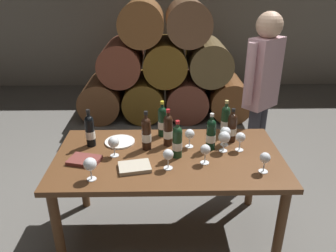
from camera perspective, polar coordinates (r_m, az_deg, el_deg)
name	(u,v)px	position (r m, az deg, el deg)	size (l,w,h in m)	color
ground_plane	(168,233)	(2.95, 0.08, -17.96)	(14.00, 14.00, 0.00)	#66635E
cellar_back_wall	(164,9)	(6.39, -0.70, 19.45)	(10.00, 0.24, 2.80)	gray
barrel_stack	(165,69)	(4.93, -0.52, 9.83)	(2.49, 0.90, 1.69)	brown
dining_table	(168,166)	(2.54, 0.08, -6.84)	(1.70, 0.90, 0.76)	brown
wine_bottle_0	(162,121)	(2.74, -0.99, 0.88)	(0.07, 0.07, 0.31)	black
wine_bottle_1	(146,133)	(2.53, -3.74, -1.22)	(0.07, 0.07, 0.31)	black
wine_bottle_2	(232,127)	(2.70, 10.96, -0.20)	(0.07, 0.07, 0.28)	black
wine_bottle_3	(177,141)	(2.42, 1.61, -2.67)	(0.07, 0.07, 0.29)	#19381E
wine_bottle_4	(168,130)	(2.59, -0.08, -0.66)	(0.07, 0.07, 0.30)	black
wine_bottle_5	(211,134)	(2.55, 7.40, -1.36)	(0.07, 0.07, 0.30)	black
wine_bottle_6	(90,130)	(2.64, -13.28, -0.75)	(0.07, 0.07, 0.31)	black
wine_bottle_7	(225,120)	(2.79, 9.84, 0.98)	(0.07, 0.07, 0.31)	#19381E
wine_glass_0	(240,138)	(2.57, 12.35, -2.01)	(0.08, 0.08, 0.15)	white
wine_glass_1	(265,158)	(2.34, 16.34, -5.38)	(0.07, 0.07, 0.15)	white
wine_glass_2	(168,155)	(2.29, 0.02, -5.04)	(0.08, 0.08, 0.15)	white
wine_glass_3	(114,143)	(2.47, -9.33, -2.86)	(0.08, 0.08, 0.16)	white
wine_glass_4	(205,150)	(2.36, 6.44, -4.17)	(0.07, 0.07, 0.15)	white
wine_glass_5	(190,135)	(2.57, 3.75, -1.49)	(0.08, 0.08, 0.15)	white
wine_glass_6	(90,165)	(2.22, -13.27, -6.49)	(0.09, 0.09, 0.16)	white
wine_glass_7	(224,138)	(2.53, 9.65, -2.00)	(0.09, 0.09, 0.16)	white
wine_glass_8	(225,132)	(2.63, 9.85, -1.08)	(0.08, 0.08, 0.16)	white
tasting_notebook	(84,160)	(2.48, -14.18, -5.73)	(0.22, 0.16, 0.03)	brown
leather_ledger	(135,167)	(2.34, -5.77, -7.04)	(0.22, 0.16, 0.03)	#B2A893
serving_plate	(120,142)	(2.70, -8.29, -2.70)	(0.24, 0.24, 0.01)	white
sommelier_presenting	(262,87)	(3.20, 15.84, 6.45)	(0.40, 0.35, 1.72)	#383842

